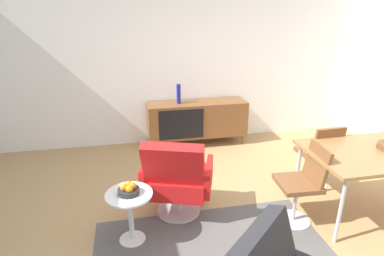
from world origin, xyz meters
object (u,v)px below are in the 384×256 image
object	(u,v)px
dining_table	(383,153)
dining_chair_back_left	(320,154)
fruit_bowl	(129,189)
dining_chair_near_window	(303,181)
vase_cobalt	(179,94)
side_table_round	(130,211)
sideboard	(197,119)
lounge_chair_red	(177,177)

from	to	relation	value
dining_table	dining_chair_back_left	world-z (taller)	dining_chair_back_left
dining_table	fruit_bowl	world-z (taller)	dining_table
dining_table	dining_chair_near_window	xyz separation A→B (m)	(-0.89, -0.00, -0.23)
vase_cobalt	fruit_bowl	distance (m)	2.35
dining_table	side_table_round	xyz separation A→B (m)	(-2.64, 0.04, -0.38)
vase_cobalt	dining_chair_back_left	xyz separation A→B (m)	(1.46, -1.66, -0.40)
sideboard	dining_chair_back_left	size ratio (longest dim) A/B	1.87
dining_chair_near_window	fruit_bowl	xyz separation A→B (m)	(-1.75, 0.05, 0.09)
lounge_chair_red	fruit_bowl	distance (m)	0.59
fruit_bowl	dining_chair_back_left	bearing A→B (deg)	12.66
dining_chair_back_left	dining_table	bearing A→B (deg)	-58.11
vase_cobalt	dining_chair_back_left	distance (m)	2.25
vase_cobalt	side_table_round	xyz separation A→B (m)	(-0.83, -2.18, -0.55)
vase_cobalt	lounge_chair_red	size ratio (longest dim) A/B	0.32
dining_chair_back_left	sideboard	bearing A→B (deg)	125.08
dining_chair_near_window	side_table_round	world-z (taller)	dining_chair_near_window
dining_chair_back_left	lounge_chair_red	size ratio (longest dim) A/B	0.90
dining_chair_back_left	side_table_round	xyz separation A→B (m)	(-2.29, -0.52, -0.15)
dining_chair_near_window	dining_chair_back_left	size ratio (longest dim) A/B	1.00
side_table_round	fruit_bowl	distance (m)	0.24
vase_cobalt	side_table_round	bearing A→B (deg)	-110.86
side_table_round	vase_cobalt	bearing A→B (deg)	69.14
sideboard	dining_table	size ratio (longest dim) A/B	1.00
lounge_chair_red	side_table_round	distance (m)	0.60
vase_cobalt	side_table_round	distance (m)	2.39
dining_table	lounge_chair_red	xyz separation A→B (m)	(-2.14, 0.34, -0.23)
dining_chair_near_window	lounge_chair_red	distance (m)	1.30
sideboard	vase_cobalt	world-z (taller)	vase_cobalt
lounge_chair_red	fruit_bowl	xyz separation A→B (m)	(-0.49, -0.30, 0.10)
dining_chair_near_window	side_table_round	size ratio (longest dim) A/B	1.65
vase_cobalt	dining_table	xyz separation A→B (m)	(1.81, -2.22, -0.18)
dining_chair_near_window	fruit_bowl	distance (m)	1.75
sideboard	dining_chair_near_window	xyz separation A→B (m)	(0.62, -2.22, 0.03)
dining_chair_back_left	lounge_chair_red	world-z (taller)	lounge_chair_red
sideboard	lounge_chair_red	xyz separation A→B (m)	(-0.63, -1.88, 0.03)
dining_chair_near_window	side_table_round	xyz separation A→B (m)	(-1.75, 0.05, -0.15)
sideboard	dining_chair_back_left	xyz separation A→B (m)	(1.17, -1.66, 0.03)
vase_cobalt	side_table_round	size ratio (longest dim) A/B	0.59
dining_chair_back_left	fruit_bowl	xyz separation A→B (m)	(-2.29, -0.51, 0.09)
lounge_chair_red	vase_cobalt	bearing A→B (deg)	79.93
side_table_round	sideboard	bearing A→B (deg)	62.61
vase_cobalt	dining_chair_near_window	bearing A→B (deg)	-67.49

